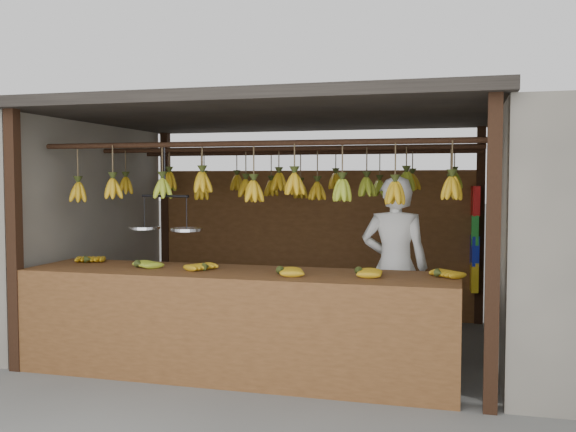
% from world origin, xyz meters
% --- Properties ---
extents(ground, '(80.00, 80.00, 0.00)m').
position_xyz_m(ground, '(0.00, 0.00, 0.00)').
color(ground, '#5B5B57').
extents(stall, '(4.30, 3.30, 2.40)m').
position_xyz_m(stall, '(0.00, 0.33, 1.97)').
color(stall, black).
rests_on(stall, ground).
extents(counter, '(3.76, 0.86, 0.96)m').
position_xyz_m(counter, '(-0.08, -1.24, 0.71)').
color(counter, brown).
rests_on(counter, ground).
extents(hanging_bananas, '(3.59, 2.23, 0.40)m').
position_xyz_m(hanging_bananas, '(-0.00, 0.00, 1.62)').
color(hanging_bananas, '#BB8B13').
rests_on(hanging_bananas, ground).
extents(balance_scale, '(0.74, 0.37, 0.77)m').
position_xyz_m(balance_scale, '(-0.80, -1.00, 1.28)').
color(balance_scale, black).
rests_on(balance_scale, ground).
extents(vendor, '(0.63, 0.42, 1.72)m').
position_xyz_m(vendor, '(1.18, -0.21, 0.86)').
color(vendor, white).
rests_on(vendor, ground).
extents(bag_bundles, '(0.08, 0.26, 1.21)m').
position_xyz_m(bag_bundles, '(1.94, 1.35, 1.00)').
color(bag_bundles, red).
rests_on(bag_bundles, ground).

